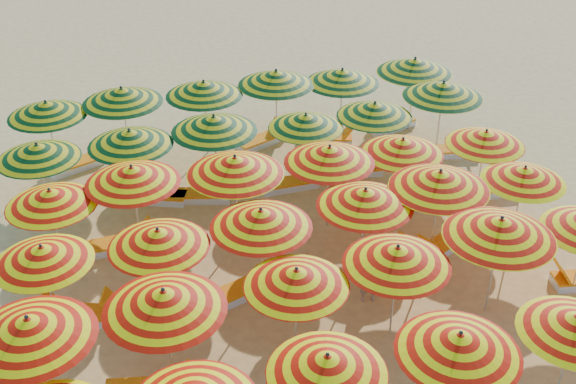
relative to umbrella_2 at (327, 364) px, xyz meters
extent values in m
plane|color=#F5C46D|center=(1.14, 5.92, -2.04)|extent=(120.00, 120.00, 0.00)
cone|color=orange|center=(0.00, 0.00, 0.00)|extent=(2.75, 2.75, 0.42)
sphere|color=black|center=(0.00, 0.00, 0.24)|extent=(0.07, 0.07, 0.07)
cylinder|color=silver|center=(2.40, -0.27, -0.89)|extent=(0.04, 0.04, 2.32)
cone|color=orange|center=(2.40, -0.27, 0.12)|extent=(2.43, 2.43, 0.44)
sphere|color=black|center=(2.40, -0.27, 0.37)|extent=(0.08, 0.08, 0.08)
cylinder|color=silver|center=(4.85, -0.26, -0.97)|extent=(0.04, 0.04, 2.15)
cone|color=orange|center=(4.85, -0.26, -0.04)|extent=(2.19, 2.19, 0.41)
cylinder|color=silver|center=(-4.99, 2.15, -0.83)|extent=(0.05, 0.05, 2.43)
cone|color=orange|center=(-4.99, 2.15, 0.23)|extent=(2.70, 2.70, 0.46)
sphere|color=black|center=(-4.99, 2.15, 0.49)|extent=(0.08, 0.08, 0.08)
cylinder|color=silver|center=(-2.53, 2.26, -0.83)|extent=(0.05, 0.05, 2.42)
cone|color=orange|center=(-2.53, 2.26, 0.22)|extent=(2.70, 2.70, 0.46)
sphere|color=black|center=(-2.53, 2.26, 0.48)|extent=(0.08, 0.08, 0.08)
cylinder|color=silver|center=(0.17, 2.45, -0.94)|extent=(0.04, 0.04, 2.21)
cone|color=orange|center=(0.17, 2.45, 0.02)|extent=(2.35, 2.35, 0.42)
sphere|color=black|center=(0.17, 2.45, 0.26)|extent=(0.07, 0.07, 0.07)
cylinder|color=silver|center=(2.38, 2.44, -0.88)|extent=(0.04, 0.04, 2.32)
cone|color=orange|center=(2.38, 2.44, 0.12)|extent=(3.04, 3.04, 0.44)
sphere|color=black|center=(2.38, 2.44, 0.38)|extent=(0.08, 0.08, 0.08)
cylinder|color=silver|center=(4.85, 2.56, -0.80)|extent=(0.05, 0.05, 2.49)
cone|color=orange|center=(4.85, 2.56, 0.28)|extent=(3.25, 3.25, 0.47)
sphere|color=black|center=(4.85, 2.56, 0.56)|extent=(0.08, 0.08, 0.08)
cylinder|color=silver|center=(-4.80, 4.77, -0.96)|extent=(0.04, 0.04, 2.17)
cone|color=orange|center=(-4.80, 4.77, -0.02)|extent=(2.20, 2.20, 0.41)
sphere|color=black|center=(-4.80, 4.77, 0.22)|extent=(0.07, 0.07, 0.07)
cylinder|color=silver|center=(-2.35, 4.55, -0.91)|extent=(0.04, 0.04, 2.27)
cone|color=orange|center=(-2.35, 4.55, 0.07)|extent=(2.64, 2.64, 0.43)
sphere|color=black|center=(-2.35, 4.55, 0.32)|extent=(0.08, 0.08, 0.08)
cylinder|color=silver|center=(-0.03, 4.55, -0.86)|extent=(0.04, 0.04, 2.36)
cone|color=orange|center=(-0.03, 4.55, 0.16)|extent=(2.59, 2.59, 0.45)
sphere|color=black|center=(-0.03, 4.55, 0.42)|extent=(0.08, 0.08, 0.08)
cylinder|color=silver|center=(2.56, 4.75, -0.87)|extent=(0.04, 0.04, 2.34)
cone|color=orange|center=(2.56, 4.75, 0.14)|extent=(2.43, 2.43, 0.45)
sphere|color=black|center=(2.56, 4.75, 0.39)|extent=(0.08, 0.08, 0.08)
cylinder|color=silver|center=(4.51, 4.82, -0.80)|extent=(0.05, 0.05, 2.48)
cone|color=orange|center=(4.51, 4.82, 0.27)|extent=(3.29, 3.29, 0.47)
sphere|color=black|center=(4.51, 4.82, 0.54)|extent=(0.08, 0.08, 0.08)
cylinder|color=silver|center=(6.96, 4.93, -0.97)|extent=(0.04, 0.04, 2.15)
cone|color=orange|center=(6.96, 4.93, -0.03)|extent=(2.47, 2.47, 0.41)
sphere|color=black|center=(6.96, 4.93, 0.20)|extent=(0.07, 0.07, 0.07)
cylinder|color=silver|center=(-4.61, 7.03, -0.94)|extent=(0.04, 0.04, 2.21)
cone|color=orange|center=(-4.61, 7.03, 0.02)|extent=(2.68, 2.68, 0.42)
sphere|color=black|center=(-4.61, 7.03, 0.26)|extent=(0.07, 0.07, 0.07)
cylinder|color=silver|center=(-2.63, 7.28, -0.85)|extent=(0.05, 0.05, 2.39)
cone|color=orange|center=(-2.63, 7.28, 0.19)|extent=(2.61, 2.61, 0.46)
sphere|color=black|center=(-2.63, 7.28, 0.45)|extent=(0.08, 0.08, 0.08)
cylinder|color=silver|center=(-0.11, 6.88, -0.80)|extent=(0.05, 0.05, 2.49)
cone|color=orange|center=(-0.11, 6.88, 0.28)|extent=(2.69, 2.69, 0.47)
sphere|color=black|center=(-0.11, 6.88, 0.55)|extent=(0.08, 0.08, 0.08)
cylinder|color=silver|center=(2.41, 6.91, -0.85)|extent=(0.05, 0.05, 2.40)
cone|color=orange|center=(2.41, 6.91, 0.19)|extent=(2.85, 2.85, 0.46)
sphere|color=black|center=(2.41, 6.91, 0.45)|extent=(0.08, 0.08, 0.08)
cylinder|color=silver|center=(4.53, 7.02, -0.91)|extent=(0.04, 0.04, 2.26)
cone|color=orange|center=(4.53, 7.02, 0.07)|extent=(2.80, 2.80, 0.43)
sphere|color=black|center=(4.53, 7.02, 0.31)|extent=(0.08, 0.08, 0.08)
cylinder|color=silver|center=(6.98, 6.93, -0.94)|extent=(0.04, 0.04, 2.20)
cone|color=orange|center=(6.98, 6.93, 0.01)|extent=(2.88, 2.88, 0.42)
sphere|color=black|center=(6.98, 6.93, 0.25)|extent=(0.07, 0.07, 0.07)
cylinder|color=silver|center=(-4.92, 9.47, -0.92)|extent=(0.04, 0.04, 2.24)
cone|color=#626306|center=(-4.92, 9.47, 0.05)|extent=(2.79, 2.79, 0.43)
sphere|color=black|center=(-4.92, 9.47, 0.30)|extent=(0.07, 0.07, 0.07)
cylinder|color=silver|center=(-2.49, 9.40, -0.87)|extent=(0.04, 0.04, 2.35)
cone|color=#626306|center=(-2.49, 9.40, 0.15)|extent=(2.64, 2.64, 0.45)
sphere|color=black|center=(-2.49, 9.40, 0.40)|extent=(0.08, 0.08, 0.08)
cylinder|color=silver|center=(-0.15, 9.44, -0.82)|extent=(0.05, 0.05, 2.44)
cone|color=#626306|center=(-0.15, 9.44, 0.23)|extent=(3.07, 3.07, 0.46)
sphere|color=black|center=(-0.15, 9.44, 0.50)|extent=(0.08, 0.08, 0.08)
cylinder|color=silver|center=(2.51, 9.32, -0.94)|extent=(0.04, 0.04, 2.20)
cone|color=#626306|center=(2.51, 9.32, 0.01)|extent=(2.60, 2.60, 0.42)
sphere|color=black|center=(2.51, 9.32, 0.25)|extent=(0.07, 0.07, 0.07)
cylinder|color=silver|center=(4.67, 9.38, -0.91)|extent=(0.04, 0.04, 2.26)
cone|color=#626306|center=(4.67, 9.38, 0.07)|extent=(2.28, 2.28, 0.43)
sphere|color=black|center=(4.67, 9.38, 0.32)|extent=(0.08, 0.08, 0.08)
cylinder|color=silver|center=(7.05, 9.73, -0.80)|extent=(0.05, 0.05, 2.48)
cone|color=#626306|center=(7.05, 9.73, 0.27)|extent=(2.84, 2.84, 0.47)
sphere|color=black|center=(7.05, 9.73, 0.54)|extent=(0.08, 0.08, 0.08)
cylinder|color=silver|center=(-4.67, 11.98, -0.88)|extent=(0.04, 0.04, 2.33)
cone|color=#626306|center=(-4.67, 11.98, 0.13)|extent=(2.52, 2.52, 0.44)
sphere|color=black|center=(-4.67, 11.98, 0.39)|extent=(0.08, 0.08, 0.08)
cylinder|color=silver|center=(-2.45, 12.08, -0.81)|extent=(0.05, 0.05, 2.46)
cone|color=#626306|center=(-2.45, 12.08, 0.25)|extent=(2.57, 2.57, 0.47)
sphere|color=black|center=(-2.45, 12.08, 0.52)|extent=(0.08, 0.08, 0.08)
cylinder|color=silver|center=(0.04, 12.01, -0.84)|extent=(0.05, 0.05, 2.41)
cone|color=#626306|center=(0.04, 12.01, 0.21)|extent=(2.86, 2.86, 0.46)
sphere|color=black|center=(0.04, 12.01, 0.47)|extent=(0.08, 0.08, 0.08)
cylinder|color=silver|center=(2.38, 12.07, -0.81)|extent=(0.05, 0.05, 2.47)
cone|color=#626306|center=(2.38, 12.07, 0.26)|extent=(2.54, 2.54, 0.47)
sphere|color=black|center=(2.38, 12.07, 0.53)|extent=(0.08, 0.08, 0.08)
cylinder|color=silver|center=(4.50, 11.75, -0.84)|extent=(0.05, 0.05, 2.40)
cone|color=#626306|center=(4.50, 11.75, 0.20)|extent=(3.07, 3.07, 0.46)
sphere|color=black|center=(4.50, 11.75, 0.46)|extent=(0.08, 0.08, 0.08)
cylinder|color=silver|center=(7.02, 11.72, -0.79)|extent=(0.05, 0.05, 2.50)
cone|color=#626306|center=(7.02, 11.72, 0.29)|extent=(2.69, 2.69, 0.48)
sphere|color=black|center=(7.02, 11.72, 0.57)|extent=(0.08, 0.08, 0.08)
cube|color=orange|center=(-2.39, 1.95, -1.59)|extent=(0.47, 0.64, 0.48)
cube|color=orange|center=(7.03, 2.84, -1.59)|extent=(0.46, 0.63, 0.48)
cube|color=white|center=(-4.25, 4.84, -1.94)|extent=(1.80, 1.12, 0.20)
cube|color=orange|center=(-4.25, 4.84, -1.81)|extent=(1.80, 1.12, 0.06)
cube|color=orange|center=(-4.91, 5.07, -1.59)|extent=(0.54, 0.67, 0.48)
cube|color=white|center=(-2.90, 4.55, -1.94)|extent=(1.79, 1.02, 0.20)
cube|color=orange|center=(-2.90, 4.55, -1.81)|extent=(1.79, 1.02, 0.06)
cube|color=orange|center=(-3.58, 4.74, -1.59)|extent=(0.51, 0.66, 0.48)
cube|color=white|center=(-0.58, 4.65, -1.94)|extent=(1.80, 1.11, 0.20)
cube|color=orange|center=(-0.58, 4.65, -1.81)|extent=(1.80, 1.11, 0.06)
cube|color=orange|center=(-1.25, 4.42, -1.59)|extent=(0.54, 0.67, 0.48)
cube|color=white|center=(3.11, 4.65, -1.94)|extent=(1.79, 1.17, 0.20)
cube|color=orange|center=(3.11, 4.65, -1.81)|extent=(1.79, 1.17, 0.06)
cube|color=orange|center=(3.76, 4.91, -1.59)|extent=(0.55, 0.67, 0.48)
cube|color=white|center=(5.06, 5.06, -1.94)|extent=(1.79, 1.24, 0.20)
cube|color=orange|center=(5.06, 5.06, -1.81)|extent=(1.79, 1.24, 0.06)
cube|color=orange|center=(4.43, 4.77, -1.59)|extent=(0.57, 0.68, 0.48)
cube|color=white|center=(6.41, 5.14, -1.94)|extent=(1.73, 0.66, 0.20)
cube|color=orange|center=(6.41, 5.14, -1.81)|extent=(1.73, 0.66, 0.06)
cube|color=orange|center=(5.71, 5.17, -1.59)|extent=(0.39, 0.60, 0.48)
cube|color=white|center=(-3.18, 7.42, -1.94)|extent=(1.73, 0.68, 0.20)
cube|color=orange|center=(-3.18, 7.42, -1.81)|extent=(1.73, 0.68, 0.06)
cube|color=orange|center=(-2.49, 7.46, -1.59)|extent=(0.40, 0.60, 0.48)
cube|color=white|center=(7.53, 7.14, -1.94)|extent=(1.76, 0.77, 0.20)
cube|color=orange|center=(7.53, 7.14, -1.81)|extent=(1.76, 0.77, 0.06)
cube|color=orange|center=(6.84, 7.22, -1.59)|extent=(0.43, 0.62, 0.48)
cube|color=white|center=(-1.94, 9.49, -1.94)|extent=(1.79, 1.16, 0.20)
cube|color=orange|center=(-1.94, 9.49, -1.81)|extent=(1.79, 1.16, 0.06)
cube|color=orange|center=(-2.59, 9.74, -1.59)|extent=(0.55, 0.67, 0.48)
cube|color=white|center=(-0.70, 9.20, -1.94)|extent=(1.79, 1.01, 0.20)
cube|color=orange|center=(-0.70, 9.20, -1.81)|extent=(1.79, 1.01, 0.06)
cube|color=orange|center=(-0.02, 9.02, -1.59)|extent=(0.51, 0.66, 0.48)
cube|color=white|center=(1.96, 9.12, -1.94)|extent=(1.71, 0.62, 0.20)
cube|color=orange|center=(1.96, 9.12, -1.81)|extent=(1.71, 0.62, 0.06)
cube|color=orange|center=(2.66, 9.14, -1.59)|extent=(0.38, 0.59, 0.48)
cube|color=white|center=(4.12, 9.39, -1.94)|extent=(1.77, 0.86, 0.20)
cube|color=orange|center=(4.12, 9.39, -1.81)|extent=(1.77, 0.86, 0.06)
cube|color=orange|center=(4.81, 9.27, -1.59)|extent=(0.46, 0.63, 0.48)
cube|color=white|center=(7.60, 9.63, -1.94)|extent=(1.79, 0.96, 0.20)
cube|color=orange|center=(7.60, 9.63, -1.81)|extent=(1.79, 0.96, 0.06)
cube|color=orange|center=(8.28, 9.47, -1.59)|extent=(0.49, 0.65, 0.48)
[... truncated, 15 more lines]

